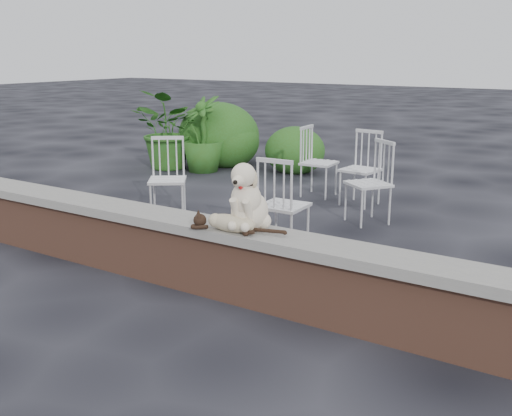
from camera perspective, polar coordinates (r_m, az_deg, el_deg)
The scene contains 13 objects.
ground at distance 5.12m, azimuth -5.11°, elevation -7.45°, with size 60.00×60.00×0.00m, color black.
brick_wall at distance 5.04m, azimuth -5.17°, elevation -4.81°, with size 6.00×0.30×0.50m, color brown.
capstone at distance 4.95m, azimuth -5.25°, elevation -1.63°, with size 6.20×0.40×0.08m, color slate.
dog at distance 4.63m, azimuth -0.60°, elevation 1.28°, with size 0.35×0.47×0.54m, color beige, non-canonical shape.
cat at distance 4.61m, azimuth -2.46°, elevation -1.32°, with size 0.88×0.21×0.15m, color tan, non-canonical shape.
chair_a at distance 7.16m, azimuth -8.29°, elevation 2.74°, with size 0.56×0.56×0.94m, color silver, non-canonical shape.
chair_d at distance 7.00m, azimuth 10.46°, elevation 2.37°, with size 0.56×0.56×0.94m, color silver, non-canonical shape.
chair_b at distance 7.82m, azimuth 9.73°, elevation 3.66°, with size 0.56×0.56×0.94m, color silver, non-canonical shape.
chair_e at distance 8.23m, azimuth 5.92°, elevation 4.33°, with size 0.56×0.56×0.94m, color silver, non-canonical shape.
chair_c at distance 5.92m, azimuth 2.60°, elevation 0.39°, with size 0.56×0.56×0.94m, color silver, non-canonical shape.
potted_plant_a at distance 10.20m, azimuth -8.03°, elevation 7.28°, with size 1.18×1.02×1.31m, color #2A5117.
potted_plant_b at distance 9.94m, azimuth -5.03°, elevation 6.91°, with size 0.68×0.68×1.22m, color #2A5117.
shrubbery at distance 10.39m, azimuth -2.15°, elevation 6.41°, with size 2.65×1.31×1.13m.
Camera 1 is at (2.96, -3.72, 1.91)m, focal length 42.78 mm.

